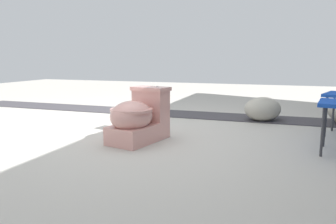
% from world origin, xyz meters
% --- Properties ---
extents(ground_plane, '(14.00, 14.00, 0.00)m').
position_xyz_m(ground_plane, '(0.00, 0.00, 0.00)').
color(ground_plane, '#B7B2A8').
extents(gravel_strip, '(0.56, 8.00, 0.01)m').
position_xyz_m(gravel_strip, '(-1.28, 0.50, 0.01)').
color(gravel_strip, '#423F44').
rests_on(gravel_strip, ground).
extents(toilet, '(0.70, 0.50, 0.52)m').
position_xyz_m(toilet, '(0.29, 0.08, 0.22)').
color(toilet, '#E09E93').
rests_on(toilet, ground).
extents(boulder_near, '(0.59, 0.61, 0.30)m').
position_xyz_m(boulder_near, '(-1.16, 1.14, 0.15)').
color(boulder_near, '#ADA899').
rests_on(boulder_near, ground).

